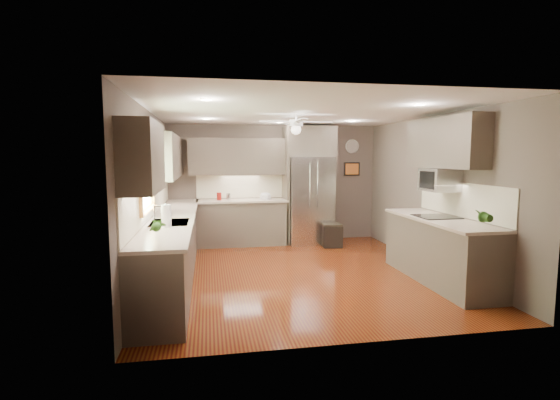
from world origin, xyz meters
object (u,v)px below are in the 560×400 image
object	(u,v)px
canister_a	(219,196)
microwave	(439,180)
refrigerator	(309,187)
soap_bottle	(165,210)
stool	(332,235)
canister_b	(228,196)
potted_plant_left	(157,226)
potted_plant_right	(483,216)
bowl	(266,198)
paper_towel	(166,216)

from	to	relation	value
canister_a	microwave	world-z (taller)	microwave
refrigerator	soap_bottle	bearing A→B (deg)	-143.64
soap_bottle	stool	bearing A→B (deg)	26.15
canister_b	potted_plant_left	xyz separation A→B (m)	(-0.95, -3.91, 0.09)
soap_bottle	stool	world-z (taller)	soap_bottle
stool	refrigerator	bearing A→B (deg)	124.59
microwave	stool	distance (m)	2.71
soap_bottle	potted_plant_right	bearing A→B (deg)	-24.92
canister_b	bowl	xyz separation A→B (m)	(0.77, -0.04, -0.04)
potted_plant_left	stool	bearing A→B (deg)	48.26
canister_b	soap_bottle	bearing A→B (deg)	-116.91
refrigerator	microwave	bearing A→B (deg)	-63.91
canister_a	canister_b	size ratio (longest dim) A/B	1.19
canister_a	paper_towel	size ratio (longest dim) A/B	0.50
canister_a	refrigerator	world-z (taller)	refrigerator
canister_a	microwave	distance (m)	4.24
soap_bottle	potted_plant_left	bearing A→B (deg)	-86.64
canister_b	potted_plant_right	distance (m)	4.89
bowl	stool	world-z (taller)	bowl
stool	paper_towel	size ratio (longest dim) A/B	1.51
potted_plant_left	bowl	bearing A→B (deg)	66.15
potted_plant_left	potted_plant_right	size ratio (longest dim) A/B	1.00
canister_b	paper_towel	size ratio (longest dim) A/B	0.42
soap_bottle	potted_plant_left	size ratio (longest dim) A/B	0.61
canister_b	bowl	bearing A→B (deg)	-2.80
stool	paper_towel	world-z (taller)	paper_towel
bowl	soap_bottle	bearing A→B (deg)	-131.73
canister_b	microwave	bearing A→B (deg)	-42.37
canister_b	stool	distance (m)	2.26
microwave	soap_bottle	bearing A→B (deg)	170.52
canister_b	potted_plant_left	world-z (taller)	potted_plant_left
bowl	microwave	world-z (taller)	microwave
potted_plant_left	canister_a	bearing A→B (deg)	78.97
stool	bowl	bearing A→B (deg)	157.99
canister_a	bowl	bearing A→B (deg)	-0.67
canister_a	canister_b	distance (m)	0.19
potted_plant_right	bowl	size ratio (longest dim) A/B	1.39
potted_plant_right	canister_a	bearing A→B (deg)	128.56
canister_b	bowl	distance (m)	0.77
canister_a	potted_plant_left	bearing A→B (deg)	-101.03
soap_bottle	refrigerator	bearing A→B (deg)	36.36
bowl	microwave	bearing A→B (deg)	-50.30
soap_bottle	paper_towel	size ratio (longest dim) A/B	0.62
soap_bottle	bowl	size ratio (longest dim) A/B	0.84
canister_b	soap_bottle	world-z (taller)	soap_bottle
paper_towel	stool	bearing A→B (deg)	40.31
canister_a	refrigerator	distance (m)	1.90
potted_plant_left	microwave	world-z (taller)	microwave
canister_a	microwave	bearing A→B (deg)	-40.37
canister_b	bowl	size ratio (longest dim) A/B	0.58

